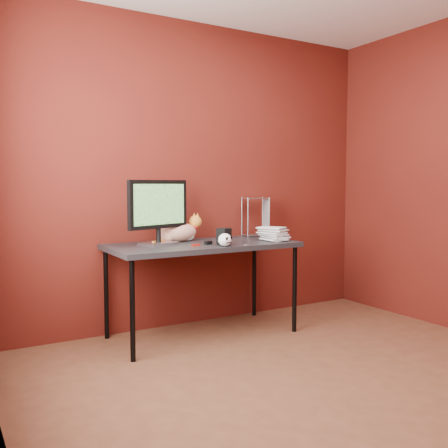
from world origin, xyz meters
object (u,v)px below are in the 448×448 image
monitor (158,209)px  book_stack (267,163)px  desk (202,249)px  skull_mug (225,240)px  speaker (224,237)px  cat (178,232)px

monitor → book_stack: (0.87, -0.21, 0.36)m
desk → skull_mug: 0.31m
desk → book_stack: bearing=-16.3°
speaker → book_stack: book_stack is taller
cat → book_stack: (0.65, -0.33, 0.56)m
monitor → speaker: monitor is taller
cat → skull_mug: bearing=-73.9°
monitor → cat: size_ratio=1.15×
desk → skull_mug: bearing=-82.2°
desk → speaker: 0.24m
speaker → book_stack: size_ratio=0.10×
cat → speaker: cat is taller
cat → speaker: 0.43m
monitor → book_stack: book_stack is taller
cat → speaker: size_ratio=3.76×
desk → monitor: monitor is taller
monitor → speaker: (0.44, -0.25, -0.22)m
skull_mug → book_stack: 0.77m
skull_mug → book_stack: size_ratio=0.08×
monitor → desk: bearing=-29.1°
skull_mug → speaker: size_ratio=0.82×
monitor → skull_mug: size_ratio=5.23×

